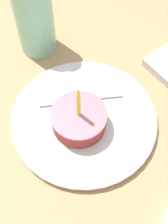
{
  "coord_description": "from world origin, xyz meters",
  "views": [
    {
      "loc": [
        -0.2,
        -0.26,
        0.55
      ],
      "look_at": [
        -0.02,
        -0.01,
        0.04
      ],
      "focal_mm": 50.0,
      "sensor_mm": 36.0,
      "label": 1
    }
  ],
  "objects_px": {
    "cake_slice": "(79,119)",
    "bottle": "(34,15)",
    "plate": "(84,119)",
    "fork": "(75,99)"
  },
  "relations": [
    {
      "from": "cake_slice",
      "to": "bottle",
      "type": "height_order",
      "value": "bottle"
    },
    {
      "from": "cake_slice",
      "to": "bottle",
      "type": "relative_size",
      "value": 0.52
    },
    {
      "from": "cake_slice",
      "to": "fork",
      "type": "distance_m",
      "value": 0.06
    },
    {
      "from": "plate",
      "to": "cake_slice",
      "type": "xyz_separation_m",
      "value": [
        -0.02,
        -0.01,
        0.03
      ]
    },
    {
      "from": "cake_slice",
      "to": "bottle",
      "type": "bearing_deg",
      "value": 76.47
    },
    {
      "from": "plate",
      "to": "fork",
      "type": "distance_m",
      "value": 0.05
    },
    {
      "from": "plate",
      "to": "bottle",
      "type": "xyz_separation_m",
      "value": [
        0.04,
        0.23,
        0.08
      ]
    },
    {
      "from": "plate",
      "to": "bottle",
      "type": "distance_m",
      "value": 0.25
    },
    {
      "from": "fork",
      "to": "bottle",
      "type": "xyz_separation_m",
      "value": [
        0.03,
        0.18,
        0.07
      ]
    },
    {
      "from": "plate",
      "to": "cake_slice",
      "type": "distance_m",
      "value": 0.03
    }
  ]
}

